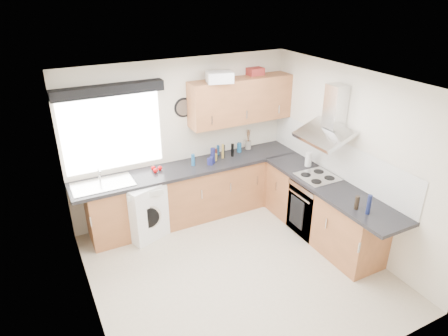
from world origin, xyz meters
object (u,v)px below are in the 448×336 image
oven (314,206)px  extractor_hood (329,120)px  washing_machine (142,209)px  upper_cabinets (241,100)px

oven → extractor_hood: bearing=-0.0°
extractor_hood → washing_machine: 2.98m
upper_cabinets → washing_machine: 2.26m
upper_cabinets → washing_machine: upper_cabinets is taller
extractor_hood → washing_machine: bearing=155.7°
oven → washing_machine: washing_machine is taller
upper_cabinets → oven: bearing=-67.5°
oven → extractor_hood: 1.35m
oven → upper_cabinets: size_ratio=0.50×
oven → upper_cabinets: upper_cabinets is taller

